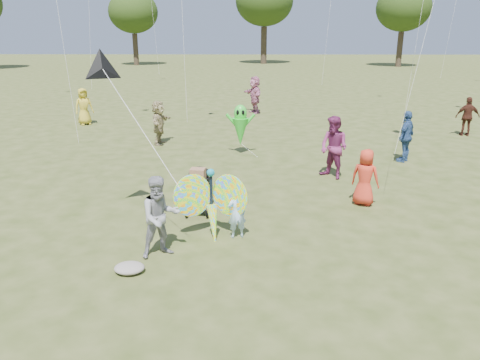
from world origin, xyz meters
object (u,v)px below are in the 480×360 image
(crowd_h, at_px, (468,117))
(butterfly_kite, at_px, (212,204))
(adult_man, at_px, (160,217))
(jogging_stroller, at_px, (199,187))
(child_girl, at_px, (237,213))
(crowd_g, at_px, (84,107))
(crowd_e, at_px, (334,148))
(crowd_j, at_px, (255,95))
(crowd_c, at_px, (406,136))
(alien_kite, at_px, (240,127))
(crowd_d, at_px, (159,123))
(crowd_a, at_px, (365,177))

(crowd_h, relative_size, butterfly_kite, 0.91)
(adult_man, xyz_separation_m, jogging_stroller, (0.49, 2.31, -0.18))
(child_girl, xyz_separation_m, crowd_g, (-7.26, 12.20, 0.30))
(child_girl, height_order, adult_man, adult_man)
(crowd_e, xyz_separation_m, crowd_j, (-2.13, 11.35, 0.04))
(child_girl, height_order, crowd_c, crowd_c)
(crowd_j, height_order, alien_kite, crowd_j)
(crowd_d, xyz_separation_m, alien_kite, (3.10, -1.49, 0.14))
(butterfly_kite, bearing_deg, crowd_c, 45.86)
(crowd_h, bearing_deg, crowd_g, -0.10)
(crowd_g, bearing_deg, crowd_d, -79.04)
(child_girl, relative_size, crowd_g, 0.64)
(crowd_g, xyz_separation_m, alien_kite, (7.23, -5.32, 0.14))
(crowd_e, bearing_deg, jogging_stroller, -94.52)
(crowd_e, bearing_deg, crowd_h, 91.01)
(adult_man, xyz_separation_m, alien_kite, (1.39, 7.73, 0.18))
(crowd_h, xyz_separation_m, butterfly_kite, (-9.69, -10.12, -0.05))
(adult_man, distance_m, crowd_d, 9.38)
(child_girl, relative_size, crowd_d, 0.64)
(adult_man, distance_m, crowd_e, 6.51)
(crowd_a, distance_m, crowd_c, 4.65)
(crowd_c, relative_size, alien_kite, 0.97)
(adult_man, xyz_separation_m, crowd_a, (4.52, 2.84, -0.09))
(crowd_a, bearing_deg, crowd_g, -14.90)
(jogging_stroller, xyz_separation_m, butterfly_kite, (0.42, -1.49, 0.13))
(crowd_j, height_order, jogging_stroller, crowd_j)
(adult_man, relative_size, crowd_g, 0.96)
(crowd_g, height_order, crowd_j, crowd_j)
(crowd_a, height_order, crowd_h, crowd_h)
(crowd_g, distance_m, crowd_j, 8.51)
(child_girl, xyz_separation_m, jogging_stroller, (-0.93, 1.46, 0.08))
(alien_kite, bearing_deg, crowd_d, 154.25)
(crowd_c, bearing_deg, crowd_g, -76.41)
(crowd_g, height_order, jogging_stroller, crowd_g)
(crowd_d, bearing_deg, crowd_c, -97.20)
(crowd_e, relative_size, butterfly_kite, 1.05)
(child_girl, distance_m, butterfly_kite, 0.55)
(child_girl, relative_size, crowd_e, 0.59)
(crowd_d, relative_size, crowd_e, 0.91)
(adult_man, relative_size, alien_kite, 0.91)
(butterfly_kite, bearing_deg, crowd_e, 52.69)
(crowd_c, height_order, alien_kite, alien_kite)
(crowd_g, bearing_deg, crowd_h, -43.61)
(crowd_c, relative_size, jogging_stroller, 1.55)
(crowd_c, bearing_deg, crowd_j, -113.55)
(adult_man, distance_m, crowd_a, 5.34)
(adult_man, height_order, crowd_c, crowd_c)
(crowd_c, bearing_deg, crowd_a, 10.12)
(crowd_a, xyz_separation_m, crowd_h, (6.07, 8.09, 0.09))
(crowd_c, xyz_separation_m, butterfly_kite, (-5.89, -6.07, -0.10))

